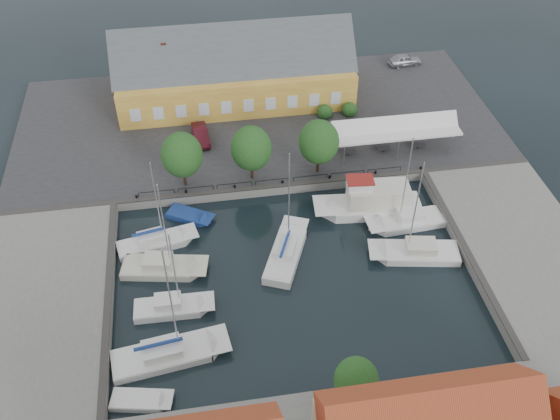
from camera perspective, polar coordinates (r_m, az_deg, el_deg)
name	(u,v)px	position (r m, az deg, el deg)	size (l,w,h in m)	color
ground	(290,265)	(58.01, 0.94, -5.01)	(140.00, 140.00, 0.00)	black
north_quay	(258,123)	(75.15, -2.07, 7.99)	(56.00, 26.00, 1.00)	#2D2D30
west_quay	(42,307)	(57.77, -20.97, -8.29)	(12.00, 24.00, 1.00)	slate
east_quay	(524,249)	(63.02, 21.43, -3.36)	(12.00, 24.00, 1.00)	slate
quay_edge_fittings	(282,222)	(60.58, 0.21, -1.08)	(56.00, 24.72, 0.40)	#383533
warehouse	(230,73)	(77.44, -4.62, 12.40)	(28.56, 14.00, 9.55)	gold
tent_canopy	(395,130)	(69.33, 10.46, 7.21)	(14.00, 4.00, 2.83)	white
quay_trees	(251,148)	(63.50, -2.65, 5.66)	(18.20, 4.20, 6.30)	black
car_silver	(405,60)	(87.33, 11.35, 13.33)	(1.78, 4.44, 1.51)	#A2A4A9
car_red	(201,135)	(71.38, -7.26, 6.83)	(1.61, 4.62, 1.52)	#50121B
center_sailboat	(286,253)	(58.48, 0.57, -4.00)	(5.69, 8.85, 11.94)	white
trawler	(372,203)	(63.34, 8.40, 0.60)	(11.22, 4.23, 5.00)	white
east_boat_a	(406,222)	(62.98, 11.48, -1.09)	(7.99, 3.08, 11.16)	white
east_boat_b	(416,253)	(60.00, 12.33, -3.91)	(8.82, 4.23, 11.60)	white
west_boat_a	(156,244)	(60.71, -11.30, -3.02)	(7.98, 3.69, 10.39)	white
west_boat_b	(163,268)	(58.31, -10.68, -5.28)	(8.22, 4.09, 10.87)	beige
west_boat_c	(172,308)	(55.02, -9.82, -8.86)	(7.06, 2.42, 9.63)	white
west_boat_d	(168,355)	(52.12, -10.19, -12.93)	(9.84, 4.14, 12.63)	white
launch_sw	(141,402)	(50.38, -12.59, -16.73)	(4.95, 2.67, 0.98)	white
launch_nw	(190,217)	(63.21, -8.27, -0.61)	(5.08, 4.11, 0.88)	navy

